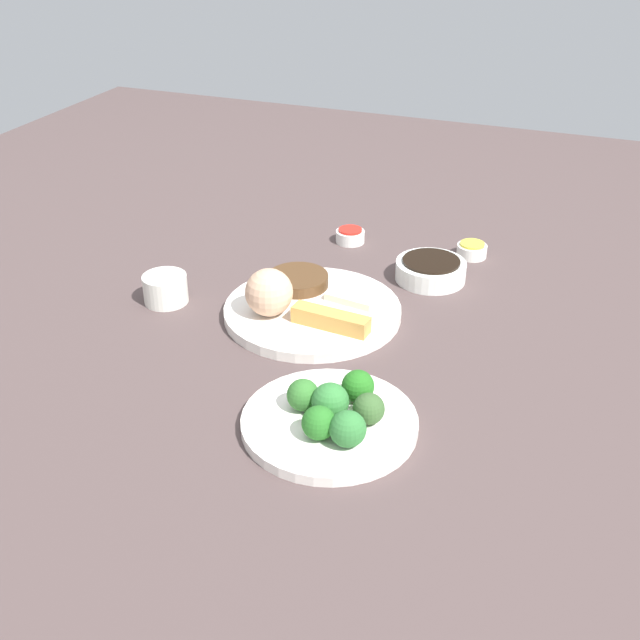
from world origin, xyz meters
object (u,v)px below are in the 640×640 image
at_px(broccoli_plate, 329,423).
at_px(soy_sauce_bowl, 431,271).
at_px(sauce_ramekin_sweet_and_sour, 350,236).
at_px(main_plate, 314,310).
at_px(teacup, 165,289).
at_px(sauce_ramekin_hot_mustard, 472,251).

relative_size(broccoli_plate, soy_sauce_bowl, 1.88).
bearing_deg(sauce_ramekin_sweet_and_sour, main_plate, -172.41).
relative_size(broccoli_plate, teacup, 3.15).
distance_m(main_plate, broccoli_plate, 0.28).
bearing_deg(soy_sauce_bowl, teacup, 121.37).
bearing_deg(sauce_ramekin_sweet_and_sour, teacup, 148.43).
height_order(main_plate, sauce_ramekin_hot_mustard, sauce_ramekin_hot_mustard).
relative_size(sauce_ramekin_sweet_and_sour, teacup, 0.75).
height_order(broccoli_plate, sauce_ramekin_sweet_and_sour, sauce_ramekin_sweet_and_sour).
bearing_deg(broccoli_plate, main_plate, 25.59).
distance_m(broccoli_plate, soy_sauce_bowl, 0.43).
relative_size(main_plate, sauce_ramekin_hot_mustard, 5.17).
bearing_deg(sauce_ramekin_hot_mustard, main_plate, 147.96).
bearing_deg(sauce_ramekin_hot_mustard, sauce_ramekin_sweet_and_sour, 95.11).
bearing_deg(sauce_ramekin_hot_mustard, broccoli_plate, 173.56).
height_order(broccoli_plate, soy_sauce_bowl, soy_sauce_bowl).
bearing_deg(sauce_ramekin_sweet_and_sour, sauce_ramekin_hot_mustard, -84.89).
xyz_separation_m(broccoli_plate, sauce_ramekin_sweet_and_sour, (0.52, 0.16, 0.00)).
bearing_deg(main_plate, broccoli_plate, -154.41).
xyz_separation_m(broccoli_plate, sauce_ramekin_hot_mustard, (0.54, -0.06, 0.00)).
bearing_deg(broccoli_plate, sauce_ramekin_hot_mustard, -6.44).
xyz_separation_m(sauce_ramekin_hot_mustard, teacup, (-0.34, 0.41, 0.01)).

